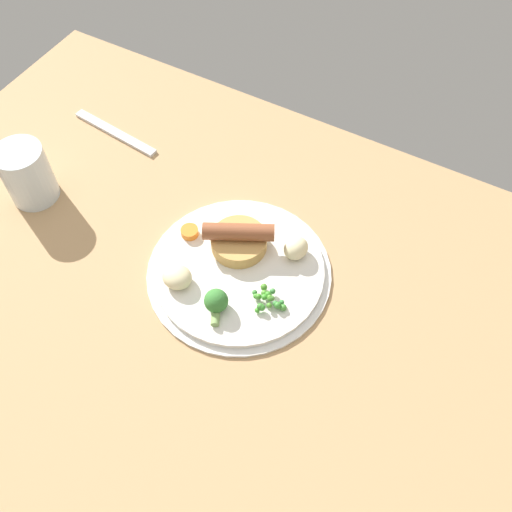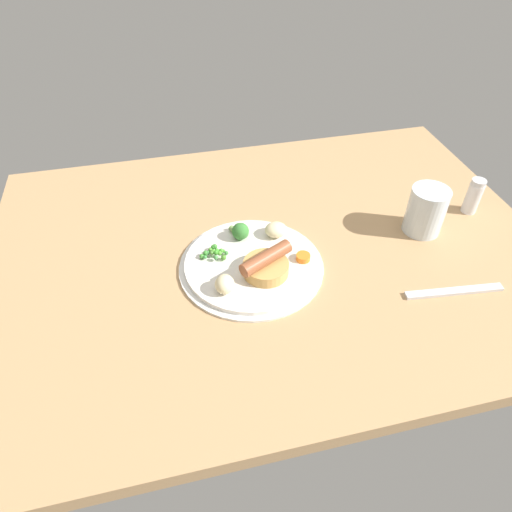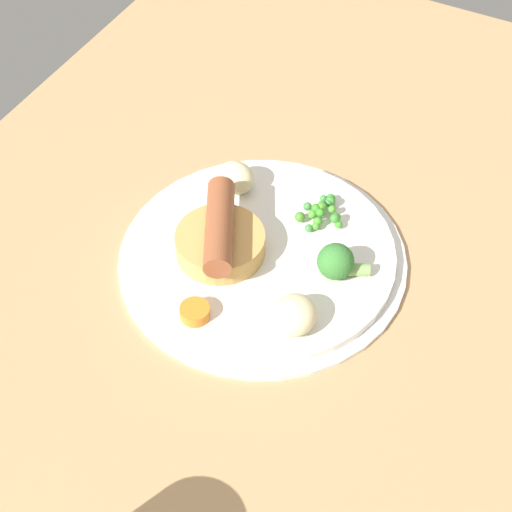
{
  "view_description": "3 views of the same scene",
  "coord_description": "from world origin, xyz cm",
  "views": [
    {
      "loc": [
        29.22,
        -33.98,
        74.51
      ],
      "look_at": [
        6.78,
        6.47,
        6.48
      ],
      "focal_mm": 40.0,
      "sensor_mm": 36.0,
      "label": 1
    },
    {
      "loc": [
        18.3,
        65.5,
        63.12
      ],
      "look_at": [
        4.3,
        5.85,
        6.74
      ],
      "focal_mm": 32.0,
      "sensor_mm": 36.0,
      "label": 2
    },
    {
      "loc": [
        -42.81,
        -19.64,
        64.25
      ],
      "look_at": [
        3.07,
        4.36,
        5.65
      ],
      "focal_mm": 60.0,
      "sensor_mm": 36.0,
      "label": 3
    }
  ],
  "objects": [
    {
      "name": "drinking_glass",
      "position": [
        -31.73,
        1.78,
        7.9
      ],
      "size": [
        7.6,
        7.6,
        9.81
      ],
      "primitive_type": "cylinder",
      "color": "silver",
      "rests_on": "dining_table"
    },
    {
      "name": "fork",
      "position": [
        -28.96,
        19.39,
        3.3
      ],
      "size": [
        18.07,
        3.48,
        0.6
      ],
      "primitive_type": "cube",
      "rotation": [
        0.0,
        0.0,
        -0.1
      ],
      "color": "silver",
      "rests_on": "dining_table"
    },
    {
      "name": "potato_chunk_1",
      "position": [
        -1.53,
        -1.74,
        5.8
      ],
      "size": [
        4.41,
        3.98,
        2.8
      ],
      "primitive_type": "ellipsoid",
      "rotation": [
        0.0,
        0.0,
        1.58
      ],
      "color": "beige",
      "rests_on": "dinner_plate"
    },
    {
      "name": "carrot_slice_2",
      "position": [
        -4.69,
        6.34,
        4.98
      ],
      "size": [
        3.13,
        3.13,
        1.16
      ],
      "primitive_type": "cylinder",
      "rotation": [
        0.0,
        0.0,
        2.95
      ],
      "color": "orange",
      "rests_on": "dinner_plate"
    },
    {
      "name": "dining_table",
      "position": [
        0.0,
        0.0,
        1.5
      ],
      "size": [
        110.0,
        80.0,
        3.0
      ],
      "primitive_type": "cube",
      "color": "tan",
      "rests_on": "ground"
    },
    {
      "name": "pea_pile",
      "position": [
        11.41,
        1.55,
        5.33
      ],
      "size": [
        5.53,
        4.53,
        1.74
      ],
      "color": "#4E8C38",
      "rests_on": "dinner_plate"
    },
    {
      "name": "broccoli_floret_near",
      "position": [
        5.54,
        -2.65,
        6.02
      ],
      "size": [
        3.68,
        4.83,
        3.41
      ],
      "rotation": [
        0.0,
        0.0,
        2.04
      ],
      "color": "#387A33",
      "rests_on": "dinner_plate"
    },
    {
      "name": "potato_chunk_0",
      "position": [
        11.07,
        10.83,
        5.98
      ],
      "size": [
        4.1,
        4.51,
        3.16
      ],
      "primitive_type": "ellipsoid",
      "rotation": [
        0.0,
        0.0,
        4.52
      ],
      "color": "beige",
      "rests_on": "dinner_plate"
    },
    {
      "name": "salt_shaker",
      "position": [
        -45.0,
        -1.68,
        6.92
      ],
      "size": [
        3.14,
        3.14,
        7.93
      ],
      "color": "silver",
      "rests_on": "dining_table"
    },
    {
      "name": "sausage_pudding",
      "position": [
        2.98,
        8.07,
        6.28
      ],
      "size": [
        10.47,
        8.39,
        4.83
      ],
      "rotation": [
        0.0,
        0.0,
        3.62
      ],
      "color": "tan",
      "rests_on": "dinner_plate"
    },
    {
      "name": "dinner_plate",
      "position": [
        4.94,
        4.64,
        3.57
      ],
      "size": [
        27.34,
        27.34,
        1.4
      ],
      "color": "silver",
      "rests_on": "dining_table"
    }
  ]
}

